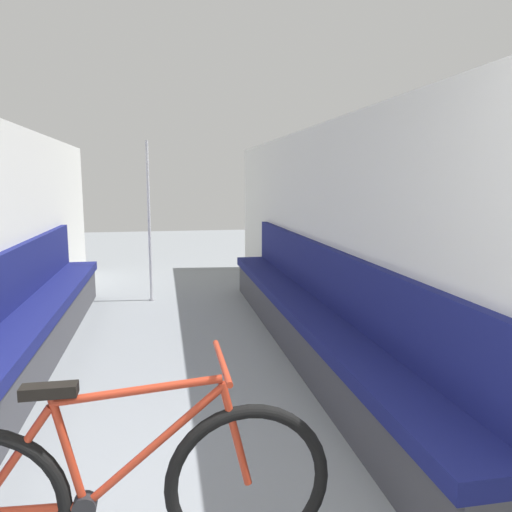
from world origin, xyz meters
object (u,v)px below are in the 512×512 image
Objects in this scene: bench_seat_row_right at (308,319)px; grab_pole_near at (149,224)px; bench_seat_row_left at (25,333)px; bicycle at (118,493)px.

grab_pole_near is at bearing 121.50° from bench_seat_row_right.
grab_pole_near is at bearing 67.76° from bench_seat_row_left.
bench_seat_row_right is at bearing -58.50° from grab_pole_near.
grab_pole_near is at bearing 106.30° from bicycle.
grab_pole_near reaches higher than bench_seat_row_right.
bench_seat_row_left is at bearing -112.24° from grab_pole_near.
bench_seat_row_right is at bearing 0.00° from bench_seat_row_left.
bench_seat_row_left is 1.00× the size of bench_seat_row_right.
bench_seat_row_right is 3.18× the size of bicycle.
grab_pole_near reaches higher than bench_seat_row_left.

